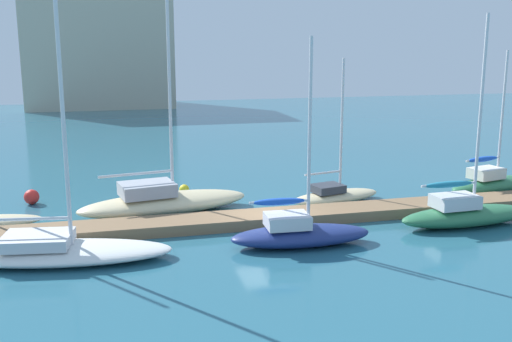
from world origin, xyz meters
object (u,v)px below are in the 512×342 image
object	(u,v)px
sailboat_3	(299,232)
mooring_buoy_red	(32,197)
mooring_buoy_yellow	(184,189)
sailboat_5	(465,212)
sailboat_1	(58,248)
sailboat_6	(492,182)
sailboat_2	(163,201)
sailboat_4	(335,194)
harbor_building_distant	(99,47)

from	to	relation	value
sailboat_3	mooring_buoy_red	distance (m)	14.48
mooring_buoy_yellow	sailboat_5	bearing A→B (deg)	-37.59
sailboat_5	mooring_buoy_yellow	size ratio (longest dim) A/B	16.84
sailboat_1	mooring_buoy_red	distance (m)	8.98
sailboat_1	sailboat_3	world-z (taller)	sailboat_1
sailboat_5	sailboat_6	bearing A→B (deg)	42.64
sailboat_6	mooring_buoy_red	world-z (taller)	sailboat_6
sailboat_2	sailboat_4	xyz separation A→B (m)	(8.68, -0.20, -0.18)
sailboat_2	harbor_building_distant	bearing A→B (deg)	82.81
sailboat_2	harbor_building_distant	size ratio (longest dim) A/B	0.57
sailboat_6	mooring_buoy_red	size ratio (longest dim) A/B	10.13
sailboat_6	mooring_buoy_red	distance (m)	24.17
sailboat_2	mooring_buoy_yellow	size ratio (longest dim) A/B	18.56
mooring_buoy_red	mooring_buoy_yellow	world-z (taller)	mooring_buoy_red
sailboat_6	sailboat_2	bearing A→B (deg)	165.31
sailboat_2	sailboat_6	world-z (taller)	sailboat_2
sailboat_3	sailboat_2	bearing A→B (deg)	131.47
sailboat_3	mooring_buoy_yellow	bearing A→B (deg)	112.55
sailboat_1	sailboat_2	xyz separation A→B (m)	(4.41, 5.51, 0.11)
sailboat_2	sailboat_4	distance (m)	8.69
sailboat_5	sailboat_2	bearing A→B (deg)	154.79
mooring_buoy_yellow	sailboat_6	bearing A→B (deg)	-13.40
sailboat_1	sailboat_5	bearing A→B (deg)	9.17
sailboat_2	sailboat_6	bearing A→B (deg)	-11.64
sailboat_1	sailboat_2	size ratio (longest dim) A/B	1.33
sailboat_6	sailboat_5	bearing A→B (deg)	-147.96
sailboat_2	mooring_buoy_red	size ratio (longest dim) A/B	13.48
sailboat_2	harbor_building_distant	distance (m)	52.48
sailboat_2	mooring_buoy_yellow	distance (m)	3.68
sailboat_1	sailboat_5	world-z (taller)	sailboat_1
sailboat_2	mooring_buoy_yellow	world-z (taller)	sailboat_2
sailboat_6	harbor_building_distant	world-z (taller)	harbor_building_distant
sailboat_3	sailboat_1	bearing A→B (deg)	179.58
harbor_building_distant	sailboat_1	bearing A→B (deg)	-91.81
sailboat_1	sailboat_2	distance (m)	7.06
sailboat_4	sailboat_5	bearing A→B (deg)	-64.59
sailboat_4	mooring_buoy_yellow	size ratio (longest dim) A/B	13.30
sailboat_4	mooring_buoy_yellow	world-z (taller)	sailboat_4
sailboat_2	harbor_building_distant	xyz separation A→B (m)	(-2.60, 51.97, 6.88)
sailboat_5	mooring_buoy_yellow	xyz separation A→B (m)	(-11.32, 8.71, -0.34)
sailboat_1	sailboat_4	size ratio (longest dim) A/B	1.86
sailboat_3	mooring_buoy_yellow	size ratio (longest dim) A/B	15.08
mooring_buoy_red	harbor_building_distant	distance (m)	49.34
sailboat_3	mooring_buoy_red	world-z (taller)	sailboat_3
mooring_buoy_red	harbor_building_distant	size ratio (longest dim) A/B	0.04
sailboat_3	sailboat_6	distance (m)	13.97
sailboat_3	mooring_buoy_yellow	distance (m)	10.00
sailboat_5	mooring_buoy_yellow	world-z (taller)	sailboat_5
sailboat_5	mooring_buoy_red	size ratio (longest dim) A/B	12.23
mooring_buoy_yellow	sailboat_3	bearing A→B (deg)	-70.47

